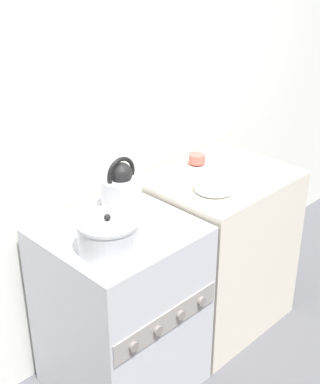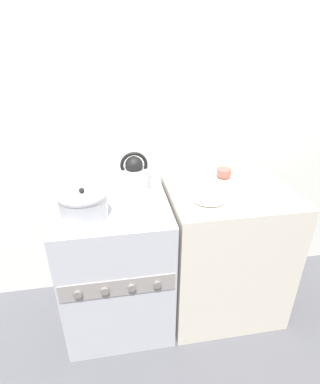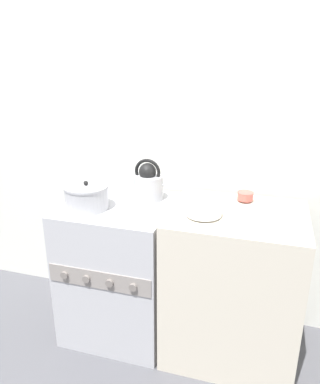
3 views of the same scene
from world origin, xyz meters
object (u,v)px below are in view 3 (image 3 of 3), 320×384
object	(u,v)px
enamel_bowl	(204,210)
cooking_pot	(87,197)
small_ceramic_bowl	(245,196)
kettle	(148,184)
stove	(121,268)

from	to	relation	value
enamel_bowl	cooking_pot	bearing A→B (deg)	-178.95
cooking_pot	enamel_bowl	xyz separation A→B (m)	(0.68, 0.01, -0.01)
small_ceramic_bowl	enamel_bowl	bearing A→B (deg)	-124.27
kettle	small_ceramic_bowl	bearing A→B (deg)	4.95
stove	small_ceramic_bowl	size ratio (longest dim) A/B	9.62
kettle	small_ceramic_bowl	xyz separation A→B (m)	(0.58, 0.05, -0.04)
kettle	cooking_pot	distance (m)	0.38
enamel_bowl	small_ceramic_bowl	distance (m)	0.34
cooking_pot	small_ceramic_bowl	bearing A→B (deg)	18.74
stove	enamel_bowl	bearing A→B (deg)	-10.29
stove	enamel_bowl	size ratio (longest dim) A/B	4.63
stove	enamel_bowl	world-z (taller)	enamel_bowl
kettle	stove	bearing A→B (deg)	-137.01
cooking_pot	small_ceramic_bowl	distance (m)	0.92
kettle	cooking_pot	size ratio (longest dim) A/B	1.00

